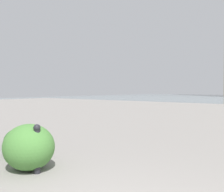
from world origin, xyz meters
TOP-DOWN VIEW (x-y plane):
  - bollard_near at (2.50, -1.10)m, footprint 0.13×0.13m
  - shrub_round at (2.80, -1.12)m, footprint 1.03×0.93m
  - shrub_wide at (3.82, -1.53)m, footprint 0.76×0.68m

SIDE VIEW (x-z plane):
  - shrub_wide at x=3.82m, z-range 0.00..0.65m
  - shrub_round at x=2.80m, z-range 0.00..0.88m
  - bollard_near at x=2.50m, z-range 0.02..0.92m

